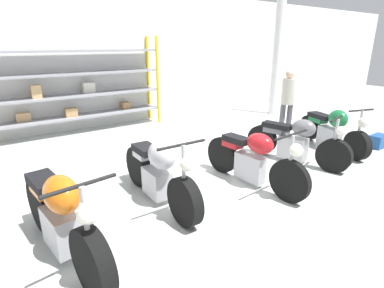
{
  "coord_description": "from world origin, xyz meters",
  "views": [
    {
      "loc": [
        -2.54,
        -3.18,
        2.18
      ],
      "look_at": [
        0.0,
        0.4,
        0.7
      ],
      "focal_mm": 28.0,
      "sensor_mm": 36.0,
      "label": 1
    }
  ],
  "objects_px": {
    "motorcycle_green": "(332,129)",
    "motorcycle_red": "(253,159)",
    "motorcycle_orange": "(62,218)",
    "shelving_rack": "(72,87)",
    "motorcycle_silver": "(158,172)",
    "toolbox": "(378,141)",
    "motorcycle_grey": "(295,142)",
    "person_browsing": "(288,97)"
  },
  "relations": [
    {
      "from": "motorcycle_green",
      "to": "motorcycle_red",
      "type": "bearing_deg",
      "value": -66.84
    },
    {
      "from": "motorcycle_orange",
      "to": "shelving_rack",
      "type": "bearing_deg",
      "value": 156.18
    },
    {
      "from": "motorcycle_silver",
      "to": "toolbox",
      "type": "bearing_deg",
      "value": 83.58
    },
    {
      "from": "motorcycle_orange",
      "to": "motorcycle_green",
      "type": "bearing_deg",
      "value": 86.17
    },
    {
      "from": "toolbox",
      "to": "motorcycle_orange",
      "type": "bearing_deg",
      "value": 177.84
    },
    {
      "from": "motorcycle_grey",
      "to": "motorcycle_green",
      "type": "relative_size",
      "value": 1.04
    },
    {
      "from": "motorcycle_silver",
      "to": "motorcycle_grey",
      "type": "distance_m",
      "value": 2.88
    },
    {
      "from": "motorcycle_orange",
      "to": "person_browsing",
      "type": "height_order",
      "value": "person_browsing"
    },
    {
      "from": "motorcycle_orange",
      "to": "person_browsing",
      "type": "xyz_separation_m",
      "value": [
        5.6,
        1.57,
        0.47
      ]
    },
    {
      "from": "motorcycle_grey",
      "to": "motorcycle_green",
      "type": "xyz_separation_m",
      "value": [
        1.3,
        0.03,
        0.03
      ]
    },
    {
      "from": "shelving_rack",
      "to": "motorcycle_grey",
      "type": "xyz_separation_m",
      "value": [
        2.84,
        -4.49,
        -0.75
      ]
    },
    {
      "from": "motorcycle_silver",
      "to": "motorcycle_red",
      "type": "bearing_deg",
      "value": 76.35
    },
    {
      "from": "toolbox",
      "to": "shelving_rack",
      "type": "bearing_deg",
      "value": 135.22
    },
    {
      "from": "toolbox",
      "to": "motorcycle_green",
      "type": "bearing_deg",
      "value": 148.65
    },
    {
      "from": "motorcycle_silver",
      "to": "toolbox",
      "type": "xyz_separation_m",
      "value": [
        5.11,
        -0.69,
        -0.32
      ]
    },
    {
      "from": "person_browsing",
      "to": "toolbox",
      "type": "xyz_separation_m",
      "value": [
        0.9,
        -1.82,
        -0.8
      ]
    },
    {
      "from": "motorcycle_red",
      "to": "motorcycle_orange",
      "type": "bearing_deg",
      "value": -92.86
    },
    {
      "from": "motorcycle_green",
      "to": "person_browsing",
      "type": "relative_size",
      "value": 1.2
    },
    {
      "from": "motorcycle_red",
      "to": "motorcycle_grey",
      "type": "distance_m",
      "value": 1.42
    },
    {
      "from": "shelving_rack",
      "to": "motorcycle_red",
      "type": "distance_m",
      "value": 5.0
    },
    {
      "from": "motorcycle_orange",
      "to": "motorcycle_red",
      "type": "height_order",
      "value": "motorcycle_orange"
    },
    {
      "from": "shelving_rack",
      "to": "motorcycle_red",
      "type": "relative_size",
      "value": 2.28
    },
    {
      "from": "motorcycle_red",
      "to": "motorcycle_silver",
      "type": "bearing_deg",
      "value": -108.77
    },
    {
      "from": "motorcycle_red",
      "to": "motorcycle_green",
      "type": "relative_size",
      "value": 1.04
    },
    {
      "from": "motorcycle_orange",
      "to": "toolbox",
      "type": "relative_size",
      "value": 4.68
    },
    {
      "from": "motorcycle_silver",
      "to": "motorcycle_grey",
      "type": "xyz_separation_m",
      "value": [
        2.88,
        -0.14,
        -0.06
      ]
    },
    {
      "from": "motorcycle_red",
      "to": "motorcycle_grey",
      "type": "relative_size",
      "value": 1.0
    },
    {
      "from": "motorcycle_red",
      "to": "toolbox",
      "type": "height_order",
      "value": "motorcycle_red"
    },
    {
      "from": "motorcycle_green",
      "to": "toolbox",
      "type": "distance_m",
      "value": 1.14
    },
    {
      "from": "motorcycle_red",
      "to": "motorcycle_grey",
      "type": "bearing_deg",
      "value": 96.29
    },
    {
      "from": "person_browsing",
      "to": "motorcycle_red",
      "type": "bearing_deg",
      "value": -30.67
    },
    {
      "from": "motorcycle_grey",
      "to": "motorcycle_red",
      "type": "bearing_deg",
      "value": -92.87
    },
    {
      "from": "person_browsing",
      "to": "toolbox",
      "type": "bearing_deg",
      "value": 56.52
    },
    {
      "from": "motorcycle_green",
      "to": "motorcycle_orange",
      "type": "bearing_deg",
      "value": -69.33
    },
    {
      "from": "motorcycle_orange",
      "to": "motorcycle_red",
      "type": "distance_m",
      "value": 2.87
    },
    {
      "from": "shelving_rack",
      "to": "motorcycle_orange",
      "type": "distance_m",
      "value": 5.04
    },
    {
      "from": "motorcycle_red",
      "to": "person_browsing",
      "type": "relative_size",
      "value": 1.25
    },
    {
      "from": "motorcycle_red",
      "to": "motorcycle_green",
      "type": "bearing_deg",
      "value": 91.98
    },
    {
      "from": "motorcycle_orange",
      "to": "motorcycle_grey",
      "type": "relative_size",
      "value": 1.03
    },
    {
      "from": "motorcycle_green",
      "to": "shelving_rack",
      "type": "bearing_deg",
      "value": -119.87
    },
    {
      "from": "motorcycle_red",
      "to": "motorcycle_green",
      "type": "height_order",
      "value": "motorcycle_red"
    },
    {
      "from": "shelving_rack",
      "to": "motorcycle_silver",
      "type": "xyz_separation_m",
      "value": [
        -0.04,
        -4.34,
        -0.69
      ]
    }
  ]
}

